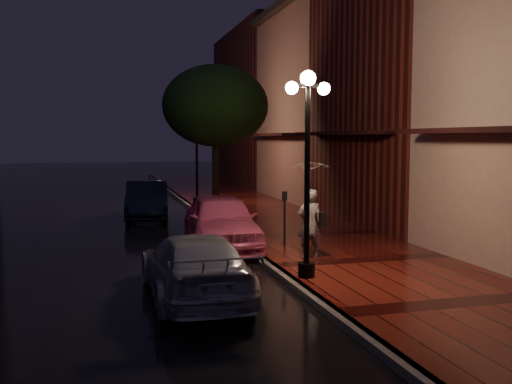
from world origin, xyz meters
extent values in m
plane|color=black|center=(0.00, 0.00, 0.00)|extent=(120.00, 120.00, 0.00)
cube|color=#4D100D|center=(2.25, 0.00, 0.07)|extent=(4.50, 60.00, 0.15)
cube|color=#595451|center=(0.00, 0.00, 0.07)|extent=(0.25, 60.00, 0.15)
cube|color=#511914|center=(7.00, 2.00, 5.50)|extent=(5.00, 8.00, 11.00)
cube|color=#8C5951|center=(7.00, 10.00, 4.50)|extent=(5.00, 8.00, 9.00)
cube|color=#511914|center=(7.00, 20.00, 5.00)|extent=(5.00, 12.00, 10.00)
cylinder|color=black|center=(0.35, -5.00, 2.15)|extent=(0.12, 0.12, 4.00)
cylinder|color=black|center=(0.35, -5.00, 0.30)|extent=(0.36, 0.36, 0.30)
cube|color=black|center=(0.35, -5.00, 4.15)|extent=(0.70, 0.08, 0.08)
sphere|color=#FFD499|center=(0.35, -5.00, 4.30)|extent=(0.32, 0.32, 0.32)
sphere|color=#FFD499|center=(0.00, -5.00, 4.10)|extent=(0.26, 0.26, 0.26)
sphere|color=#FFD499|center=(0.70, -5.00, 4.10)|extent=(0.26, 0.26, 0.26)
cylinder|color=black|center=(0.35, 9.00, 2.15)|extent=(0.12, 0.12, 4.00)
cylinder|color=black|center=(0.35, 9.00, 0.30)|extent=(0.36, 0.36, 0.30)
cube|color=black|center=(0.35, 9.00, 4.15)|extent=(0.70, 0.08, 0.08)
sphere|color=#FFD499|center=(0.35, 9.00, 4.30)|extent=(0.32, 0.32, 0.32)
sphere|color=#FFD499|center=(0.00, 9.00, 4.10)|extent=(0.26, 0.26, 0.26)
sphere|color=#FFD499|center=(0.70, 9.00, 4.10)|extent=(0.26, 0.26, 0.26)
cylinder|color=black|center=(0.60, 6.00, 1.75)|extent=(0.28, 0.28, 3.20)
ellipsoid|color=black|center=(0.60, 6.00, 4.35)|extent=(4.16, 4.16, 3.20)
sphere|color=black|center=(1.30, 6.60, 3.75)|extent=(1.80, 1.80, 1.80)
sphere|color=black|center=(0.00, 5.30, 3.85)|extent=(1.80, 1.80, 1.80)
imported|color=#E65E8C|center=(-0.60, -0.74, 0.78)|extent=(2.09, 4.65, 1.55)
imported|color=black|center=(-2.10, 5.93, 0.72)|extent=(1.92, 4.48, 1.44)
imported|color=#A1A0A7|center=(-2.11, -5.49, 0.63)|extent=(1.81, 4.36, 1.26)
imported|color=silver|center=(1.06, -3.30, 1.01)|extent=(0.63, 0.42, 1.71)
imported|color=silver|center=(1.06, -3.30, 2.09)|extent=(1.00, 1.02, 0.91)
cylinder|color=black|center=(1.06, -3.30, 1.41)|extent=(0.02, 0.02, 1.37)
cube|color=black|center=(1.35, -3.35, 1.12)|extent=(0.14, 0.32, 0.34)
cylinder|color=black|center=(1.00, -1.53, 0.78)|extent=(0.07, 0.07, 1.26)
cube|color=black|center=(1.00, -1.53, 1.52)|extent=(0.17, 0.15, 0.25)
camera|label=1|loc=(-3.81, -16.14, 3.07)|focal=40.00mm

